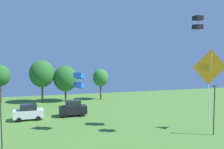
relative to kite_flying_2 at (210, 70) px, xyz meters
The scene contains 11 objects.
kite_flying_2 is the anchor object (origin of this frame).
kite_flying_6 17.66m from the kite_flying_2, 107.51° to the left, with size 1.54×1.57×2.01m.
kite_flying_8 14.17m from the kite_flying_2, 57.59° to the left, with size 1.00×1.00×1.46m.
parked_car_second_from_left 27.04m from the kite_flying_2, 116.38° to the left, with size 4.17×2.16×2.26m.
parked_car_third_from_left 25.47m from the kite_flying_2, 102.46° to the left, with size 4.13×1.97×2.38m.
light_post_0 15.00m from the kite_flying_2, 49.26° to the left, with size 0.36×0.20×5.78m.
light_post_1 19.34m from the kite_flying_2, 135.88° to the left, with size 0.36×0.20×6.03m.
treeline_tree_1 41.83m from the kite_flying_2, 114.90° to the left, with size 3.80×3.80×7.46m.
treeline_tree_2 37.67m from the kite_flying_2, 105.14° to the left, with size 4.79×4.79×8.28m.
treeline_tree_3 36.80m from the kite_flying_2, 98.37° to the left, with size 4.69×4.69×7.20m.
treeline_tree_4 36.59m from the kite_flying_2, 86.94° to the left, with size 3.28×3.28×6.39m.
Camera 1 is at (-5.53, 3.57, 9.01)m, focal length 38.00 mm.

